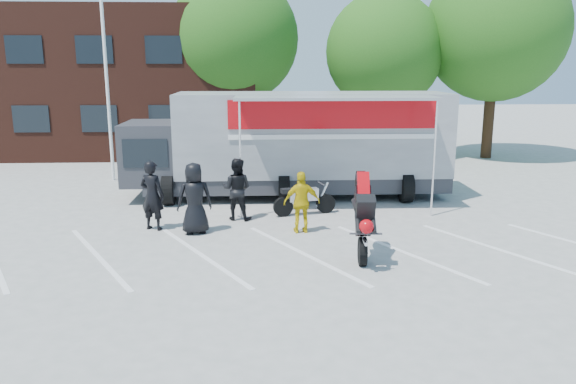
{
  "coord_description": "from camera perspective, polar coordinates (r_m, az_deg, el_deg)",
  "views": [
    {
      "loc": [
        -0.77,
        -11.62,
        4.4
      ],
      "look_at": [
        -0.11,
        1.89,
        1.3
      ],
      "focal_mm": 35.0,
      "sensor_mm": 36.0,
      "label": 1
    }
  ],
  "objects": [
    {
      "name": "stunt_bike_rider",
      "position": [
        13.46,
        7.24,
        -6.28
      ],
      "size": [
        1.03,
        1.95,
        2.22
      ],
      "primitive_type": null,
      "rotation": [
        0.0,
        0.0,
        -0.08
      ],
      "color": "black",
      "rests_on": "ground"
    },
    {
      "name": "spectator_leather_c",
      "position": [
        16.12,
        -5.24,
        0.29
      ],
      "size": [
        1.01,
        0.87,
        1.79
      ],
      "primitive_type": "imported",
      "rotation": [
        0.0,
        0.0,
        2.9
      ],
      "color": "black",
      "rests_on": "ground"
    },
    {
      "name": "spectator_leather_a",
      "position": [
        14.92,
        -9.47,
        -0.64
      ],
      "size": [
        1.05,
        0.81,
        1.9
      ],
      "primitive_type": "imported",
      "rotation": [
        0.0,
        0.0,
        3.39
      ],
      "color": "black",
      "rests_on": "ground"
    },
    {
      "name": "tree_mid",
      "position": [
        27.25,
        9.74,
        13.86
      ],
      "size": [
        5.44,
        5.44,
        7.68
      ],
      "color": "#382314",
      "rests_on": "ground"
    },
    {
      "name": "office_building",
      "position": [
        31.04,
        -20.42,
        10.44
      ],
      "size": [
        18.0,
        8.0,
        7.0
      ],
      "primitive_type": "cube",
      "color": "#451F16",
      "rests_on": "ground"
    },
    {
      "name": "tree_right",
      "position": [
        28.3,
        20.34,
        15.12
      ],
      "size": [
        6.46,
        6.46,
        9.12
      ],
      "color": "#382314",
      "rests_on": "ground"
    },
    {
      "name": "ground",
      "position": [
        12.45,
        0.96,
        -7.79
      ],
      "size": [
        100.0,
        100.0,
        0.0
      ],
      "primitive_type": "plane",
      "color": "#AAAAA5",
      "rests_on": "ground"
    },
    {
      "name": "transporter_truck",
      "position": [
        19.13,
        0.94,
        -0.4
      ],
      "size": [
        10.92,
        5.28,
        3.47
      ],
      "primitive_type": null,
      "rotation": [
        0.0,
        0.0,
        -0.0
      ],
      "color": "#999DA1",
      "rests_on": "ground"
    },
    {
      "name": "parking_bay_lines",
      "position": [
        13.39,
        0.68,
        -6.26
      ],
      "size": [
        18.09,
        13.33,
        0.01
      ],
      "primitive_type": "cube",
      "rotation": [
        0.0,
        0.0,
        0.52
      ],
      "color": "white",
      "rests_on": "ground"
    },
    {
      "name": "flagpole",
      "position": [
        22.32,
        -17.51,
        14.0
      ],
      "size": [
        1.61,
        0.12,
        8.0
      ],
      "color": "white",
      "rests_on": "ground"
    },
    {
      "name": "tree_left",
      "position": [
        27.68,
        -5.51,
        15.26
      ],
      "size": [
        6.12,
        6.12,
        8.64
      ],
      "color": "#382314",
      "rests_on": "ground"
    },
    {
      "name": "spectator_hivis",
      "position": [
        14.82,
        1.41,
        -1.06
      ],
      "size": [
        1.0,
        0.49,
        1.65
      ],
      "primitive_type": "imported",
      "rotation": [
        0.0,
        0.0,
        3.23
      ],
      "color": "#D7B80B",
      "rests_on": "ground"
    },
    {
      "name": "parked_motorcycle",
      "position": [
        16.77,
        1.7,
        -2.32
      ],
      "size": [
        2.07,
        1.14,
        1.03
      ],
      "primitive_type": null,
      "rotation": [
        0.0,
        0.0,
        1.83
      ],
      "color": "#B3B2B7",
      "rests_on": "ground"
    },
    {
      "name": "spectator_leather_b",
      "position": [
        15.49,
        -13.63,
        -0.35
      ],
      "size": [
        0.81,
        0.68,
        1.89
      ],
      "primitive_type": "imported",
      "rotation": [
        0.0,
        0.0,
        2.75
      ],
      "color": "black",
      "rests_on": "ground"
    }
  ]
}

